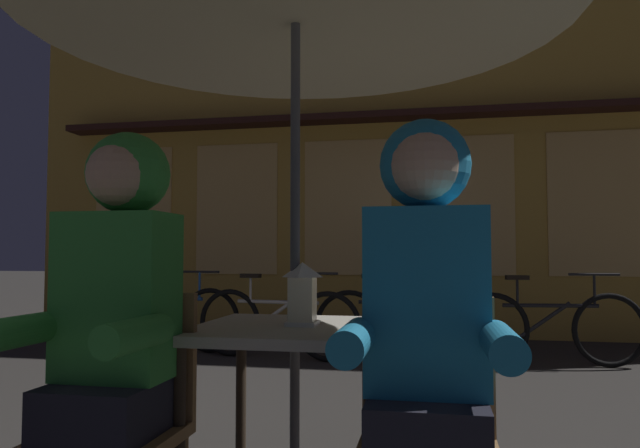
{
  "coord_description": "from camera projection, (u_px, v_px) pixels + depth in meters",
  "views": [
    {
      "loc": [
        0.5,
        -2.08,
        1.0
      ],
      "look_at": [
        0.0,
        0.49,
        1.14
      ],
      "focal_mm": 32.39,
      "sensor_mm": 36.0,
      "label": 1
    }
  ],
  "objects": [
    {
      "name": "lantern",
      "position": [
        302.0,
        292.0,
        2.11
      ],
      "size": [
        0.11,
        0.11,
        0.23
      ],
      "color": "white",
      "rests_on": "cafe_table"
    },
    {
      "name": "chair_right",
      "position": [
        428.0,
        432.0,
        1.65
      ],
      "size": [
        0.4,
        0.4,
        0.87
      ],
      "color": "olive",
      "rests_on": "ground_plane"
    },
    {
      "name": "bicycle_fourth",
      "position": [
        550.0,
        328.0,
        5.17
      ],
      "size": [
        1.68,
        0.23,
        0.84
      ],
      "color": "black",
      "rests_on": "ground_plane"
    },
    {
      "name": "bicycle_nearest",
      "position": [
        166.0,
        317.0,
        6.05
      ],
      "size": [
        1.68,
        0.2,
        0.84
      ],
      "color": "black",
      "rests_on": "ground_plane"
    },
    {
      "name": "chair_left",
      "position": [
        121.0,
        415.0,
        1.83
      ],
      "size": [
        0.4,
        0.4,
        0.87
      ],
      "color": "olive",
      "rests_on": "ground_plane"
    },
    {
      "name": "cafe_table",
      "position": [
        295.0,
        353.0,
        2.11
      ],
      "size": [
        0.72,
        0.72,
        0.74
      ],
      "color": "#B2AD9E",
      "rests_on": "ground_plane"
    },
    {
      "name": "person_right_hooded",
      "position": [
        426.0,
        309.0,
        1.61
      ],
      "size": [
        0.45,
        0.56,
        1.4
      ],
      "color": "black",
      "rests_on": "ground_plane"
    },
    {
      "name": "bicycle_second",
      "position": [
        277.0,
        323.0,
        5.55
      ],
      "size": [
        1.67,
        0.27,
        0.84
      ],
      "color": "black",
      "rests_on": "ground_plane"
    },
    {
      "name": "bicycle_third",
      "position": [
        402.0,
        323.0,
        5.56
      ],
      "size": [
        1.66,
        0.37,
        0.84
      ],
      "color": "black",
      "rests_on": "ground_plane"
    },
    {
      "name": "person_left_hooded",
      "position": [
        113.0,
        303.0,
        1.8
      ],
      "size": [
        0.45,
        0.56,
        1.4
      ],
      "color": "black",
      "rests_on": "ground_plane"
    },
    {
      "name": "shopfront_building",
      "position": [
        406.0,
        94.0,
        7.5
      ],
      "size": [
        10.0,
        0.93,
        6.2
      ],
      "color": "gold",
      "rests_on": "ground_plane"
    }
  ]
}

